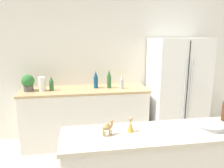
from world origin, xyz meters
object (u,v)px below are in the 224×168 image
back_bottle_1 (51,84)px  camel_figurine (108,127)px  fruit_bowl (211,125)px  paper_towel_roll (42,84)px  back_bottle_0 (109,79)px  back_bottle_2 (122,82)px  wise_man_figurine_blue (131,125)px  refrigerator (176,90)px  back_bottle_3 (96,80)px  potted_plant (28,82)px

back_bottle_1 → camel_figurine: (0.64, -1.86, 0.03)m
fruit_bowl → paper_towel_roll: bearing=132.3°
paper_towel_roll → back_bottle_0: size_ratio=0.71×
back_bottle_1 → back_bottle_2: bearing=-3.0°
wise_man_figurine_blue → back_bottle_2: bearing=80.6°
refrigerator → back_bottle_3: (-1.37, 0.12, 0.20)m
paper_towel_roll → back_bottle_1: size_ratio=0.96×
potted_plant → camel_figurine: potted_plant is taller
camel_figurine → wise_man_figurine_blue: 0.20m
back_bottle_3 → fruit_bowl: size_ratio=1.14×
paper_towel_roll → back_bottle_3: (0.85, 0.06, 0.03)m
refrigerator → back_bottle_3: refrigerator is taller
refrigerator → potted_plant: size_ratio=6.72×
back_bottle_2 → back_bottle_3: back_bottle_3 is taller
fruit_bowl → wise_man_figurine_blue: wise_man_figurine_blue is taller
fruit_bowl → back_bottle_3: bearing=113.6°
paper_towel_roll → back_bottle_3: size_ratio=0.76×
back_bottle_1 → wise_man_figurine_blue: back_bottle_1 is taller
refrigerator → paper_towel_roll: 2.23m
back_bottle_2 → back_bottle_0: bearing=159.3°
refrigerator → fruit_bowl: bearing=-106.6°
back_bottle_2 → camel_figurine: bearing=-105.2°
paper_towel_roll → fruit_bowl: (1.68, -1.85, -0.02)m
fruit_bowl → potted_plant: bearing=135.3°
wise_man_figurine_blue → back_bottle_1: bearing=114.6°
potted_plant → back_bottle_1: potted_plant is taller
refrigerator → back_bottle_1: bearing=178.2°
potted_plant → paper_towel_roll: potted_plant is taller
back_bottle_2 → wise_man_figurine_blue: 1.78m
back_bottle_1 → fruit_bowl: size_ratio=0.91×
refrigerator → back_bottle_2: refrigerator is taller
paper_towel_roll → wise_man_figurine_blue: bearing=-61.7°
refrigerator → camel_figurine: bearing=-128.8°
fruit_bowl → refrigerator: bearing=73.4°
refrigerator → wise_man_figurine_blue: 2.16m
paper_towel_roll → fruit_bowl: size_ratio=0.87×
back_bottle_2 → back_bottle_3: 0.43m
paper_towel_roll → fruit_bowl: 2.50m
refrigerator → paper_towel_roll: (-2.22, 0.06, 0.17)m
back_bottle_2 → fruit_bowl: 1.85m
potted_plant → back_bottle_0: bearing=0.0°
potted_plant → wise_man_figurine_blue: (1.19, -1.84, -0.02)m
potted_plant → camel_figurine: 2.12m
back_bottle_3 → wise_man_figurine_blue: bearing=-86.1°
wise_man_figurine_blue → fruit_bowl: bearing=-3.0°
refrigerator → wise_man_figurine_blue: (-1.24, -1.75, 0.18)m
fruit_bowl → back_bottle_0: bearing=108.2°
back_bottle_1 → back_bottle_3: bearing=4.1°
refrigerator → potted_plant: (-2.43, 0.08, 0.20)m
back_bottle_1 → camel_figurine: 1.96m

